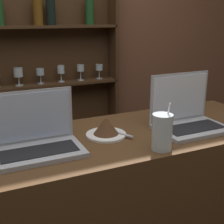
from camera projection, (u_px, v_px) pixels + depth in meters
name	position (u px, v px, depth m)	size (l,w,h in m)	color
back_wall	(33.00, 37.00, 2.47)	(7.00, 0.06, 2.70)	brown
back_shelf	(41.00, 88.00, 2.53)	(1.29, 0.18, 1.79)	#472D19
laptop_near	(36.00, 138.00, 1.20)	(0.34, 0.21, 0.23)	#ADADB2
laptop_far	(187.00, 116.00, 1.45)	(0.32, 0.22, 0.25)	#ADADB2
cake_plate	(106.00, 128.00, 1.36)	(0.18, 0.18, 0.09)	white
water_glass	(162.00, 132.00, 1.21)	(0.08, 0.08, 0.19)	silver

